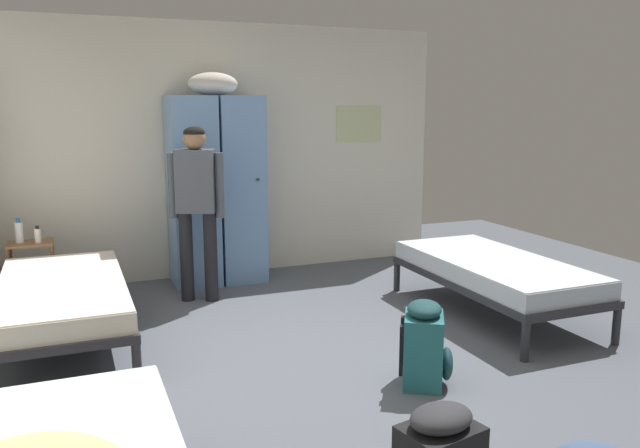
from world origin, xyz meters
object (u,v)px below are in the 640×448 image
object	(u,v)px
backpack_teal	(425,345)
bed_right	(494,271)
locker_bank	(216,186)
bed_left_rear	(62,296)
person_traveler	(196,197)
shelf_unit	(32,267)
water_bottle	(19,232)
lotion_bottle	(38,235)

from	to	relation	value
backpack_teal	bed_right	bearing A→B (deg)	37.69
locker_bank	bed_right	xyz separation A→B (m)	(1.93, -1.91, -0.59)
bed_left_rear	person_traveler	size ratio (longest dim) A/B	1.20
bed_left_rear	person_traveler	world-z (taller)	person_traveler
person_traveler	shelf_unit	bearing A→B (deg)	162.99
bed_right	locker_bank	bearing A→B (deg)	135.20
shelf_unit	backpack_teal	xyz separation A→B (m)	(2.37, -2.74, -0.09)
bed_right	backpack_teal	xyz separation A→B (m)	(-1.26, -0.98, -0.12)
shelf_unit	bed_left_rear	xyz separation A→B (m)	(0.25, -1.15, 0.04)
bed_left_rear	water_bottle	distance (m)	1.25
shelf_unit	bed_right	world-z (taller)	shelf_unit
bed_left_rear	lotion_bottle	bearing A→B (deg)	99.21
shelf_unit	bed_right	distance (m)	4.04
water_bottle	backpack_teal	size ratio (longest dim) A/B	0.39
water_bottle	lotion_bottle	world-z (taller)	water_bottle
person_traveler	lotion_bottle	distance (m)	1.42
locker_bank	water_bottle	xyz separation A→B (m)	(-1.79, -0.13, -0.30)
lotion_bottle	backpack_teal	world-z (taller)	lotion_bottle
person_traveler	bed_left_rear	bearing A→B (deg)	-147.91
locker_bank	person_traveler	size ratio (longest dim) A/B	1.31
locker_bank	bed_left_rear	xyz separation A→B (m)	(-1.46, -1.30, -0.59)
bed_right	water_bottle	bearing A→B (deg)	154.39
locker_bank	bed_left_rear	world-z (taller)	locker_bank
lotion_bottle	backpack_teal	bearing A→B (deg)	-49.53
bed_left_rear	locker_bank	bearing A→B (deg)	41.74
bed_right	lotion_bottle	bearing A→B (deg)	154.23
person_traveler	lotion_bottle	size ratio (longest dim) A/B	10.39
backpack_teal	locker_bank	bearing A→B (deg)	102.92
water_bottle	person_traveler	bearing A→B (deg)	-16.85
person_traveler	backpack_teal	distance (m)	2.60
water_bottle	bed_left_rear	bearing A→B (deg)	-74.25
locker_bank	water_bottle	bearing A→B (deg)	-175.78
shelf_unit	water_bottle	world-z (taller)	water_bottle
shelf_unit	backpack_teal	distance (m)	3.62
bed_left_rear	water_bottle	bearing A→B (deg)	105.75
backpack_teal	water_bottle	bearing A→B (deg)	131.64
person_traveler	water_bottle	bearing A→B (deg)	163.15
shelf_unit	person_traveler	bearing A→B (deg)	-17.01
shelf_unit	lotion_bottle	xyz separation A→B (m)	(0.07, -0.04, 0.29)
locker_bank	shelf_unit	xyz separation A→B (m)	(-1.71, -0.15, -0.62)
bed_right	backpack_teal	bearing A→B (deg)	-142.31
person_traveler	backpack_teal	size ratio (longest dim) A/B	2.87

